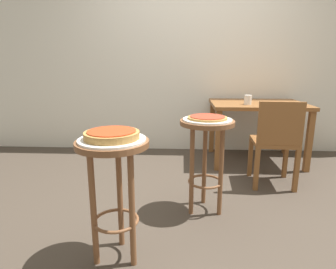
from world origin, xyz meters
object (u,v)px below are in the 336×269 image
pizza_middle (207,118)px  cup_near_edge (248,100)px  pizza_foreground (112,135)px  stool_middle (206,144)px  dining_table (257,111)px  serving_plate_middle (207,120)px  wooden_chair (276,140)px  serving_plate_foreground (112,140)px  stool_foreground (114,172)px

pizza_middle → cup_near_edge: (0.55, 1.11, 0.00)m
pizza_foreground → cup_near_edge: cup_near_edge is taller
stool_middle → dining_table: (0.70, 1.28, 0.06)m
serving_plate_middle → wooden_chair: (0.70, 0.52, -0.29)m
stool_middle → pizza_middle: 0.21m
cup_near_edge → wooden_chair: 0.69m
stool_middle → wooden_chair: bearing=36.4°
stool_middle → wooden_chair: wooden_chair is taller
cup_near_edge → serving_plate_foreground: bearing=-123.2°
stool_middle → cup_near_edge: (0.55, 1.11, 0.21)m
stool_middle → serving_plate_middle: (0.00, 0.00, 0.20)m
serving_plate_foreground → pizza_middle: (0.59, 0.62, 0.02)m
cup_near_edge → pizza_middle: bearing=-116.2°
stool_foreground → dining_table: (1.29, 1.90, 0.06)m
stool_foreground → pizza_foreground: 0.22m
wooden_chair → dining_table: bearing=89.8°
pizza_middle → pizza_foreground: bearing=-133.3°
stool_middle → serving_plate_middle: 0.20m
cup_near_edge → wooden_chair: wooden_chair is taller
cup_near_edge → wooden_chair: bearing=-75.4°
serving_plate_middle → cup_near_edge: 1.24m
serving_plate_middle → dining_table: size_ratio=0.35×
pizza_foreground → wooden_chair: 1.75m
dining_table → wooden_chair: size_ratio=1.28×
serving_plate_middle → serving_plate_foreground: bearing=-133.3°
pizza_foreground → cup_near_edge: 2.07m
stool_foreground → pizza_foreground: (0.00, -0.00, 0.22)m
stool_foreground → pizza_middle: pizza_middle is taller
stool_foreground → wooden_chair: bearing=41.5°
stool_foreground → stool_middle: same height
wooden_chair → pizza_foreground: bearing=-138.5°
stool_foreground → dining_table: bearing=55.9°
serving_plate_foreground → pizza_middle: pizza_middle is taller
serving_plate_foreground → serving_plate_middle: bearing=46.7°
serving_plate_foreground → serving_plate_middle: (0.59, 0.62, 0.00)m
dining_table → cup_near_edge: bearing=-132.7°
stool_foreground → pizza_foreground: size_ratio=2.42×
dining_table → cup_near_edge: (-0.16, -0.17, 0.15)m
pizza_foreground → serving_plate_middle: pizza_foreground is taller
serving_plate_middle → wooden_chair: bearing=36.4°
stool_foreground → stool_middle: bearing=46.7°
stool_middle → pizza_middle: size_ratio=2.49×
stool_foreground → stool_middle: (0.59, 0.62, 0.00)m
pizza_foreground → cup_near_edge: bearing=56.8°
wooden_chair → cup_near_edge: bearing=104.6°
pizza_middle → wooden_chair: size_ratio=0.36×
dining_table → cup_near_edge: cup_near_edge is taller
stool_foreground → pizza_middle: bearing=46.7°
stool_middle → dining_table: bearing=61.2°
serving_plate_middle → pizza_middle: 0.02m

